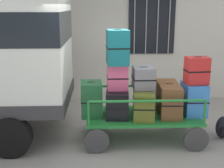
{
  "coord_description": "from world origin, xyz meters",
  "views": [
    {
      "loc": [
        -0.4,
        -5.51,
        2.48
      ],
      "look_at": [
        -0.19,
        -0.14,
        1.09
      ],
      "focal_mm": 48.68,
      "sensor_mm": 36.0,
      "label": 1
    }
  ],
  "objects_px": {
    "suitcase_midleft_middle": "(117,77)",
    "suitcase_right_middle": "(197,70)",
    "suitcase_center_bottom": "(143,102)",
    "suitcase_midleft_top": "(118,47)",
    "suitcase_center_middle": "(143,78)",
    "suitcase_midright_bottom": "(168,99)",
    "backpack": "(223,127)",
    "suitcase_right_bottom": "(194,98)",
    "luggage_cart": "(143,119)",
    "suitcase_midleft_bottom": "(117,103)",
    "suitcase_left_bottom": "(91,99)"
  },
  "relations": [
    {
      "from": "suitcase_midleft_middle",
      "to": "suitcase_right_middle",
      "type": "relative_size",
      "value": 0.96
    },
    {
      "from": "suitcase_center_bottom",
      "to": "suitcase_right_middle",
      "type": "height_order",
      "value": "suitcase_right_middle"
    },
    {
      "from": "suitcase_midleft_top",
      "to": "suitcase_center_middle",
      "type": "bearing_deg",
      "value": 1.62
    },
    {
      "from": "suitcase_center_middle",
      "to": "suitcase_midright_bottom",
      "type": "relative_size",
      "value": 0.53
    },
    {
      "from": "suitcase_center_middle",
      "to": "suitcase_midright_bottom",
      "type": "distance_m",
      "value": 0.63
    },
    {
      "from": "suitcase_right_middle",
      "to": "backpack",
      "type": "xyz_separation_m",
      "value": [
        0.58,
        -0.01,
        -1.12
      ]
    },
    {
      "from": "suitcase_right_bottom",
      "to": "backpack",
      "type": "relative_size",
      "value": 1.37
    },
    {
      "from": "suitcase_midleft_top",
      "to": "suitcase_midright_bottom",
      "type": "xyz_separation_m",
      "value": [
        0.96,
        0.01,
        -0.98
      ]
    },
    {
      "from": "suitcase_center_middle",
      "to": "backpack",
      "type": "xyz_separation_m",
      "value": [
        1.54,
        -0.08,
        -0.97
      ]
    },
    {
      "from": "luggage_cart",
      "to": "suitcase_center_bottom",
      "type": "height_order",
      "value": "suitcase_center_bottom"
    },
    {
      "from": "suitcase_midleft_bottom",
      "to": "suitcase_midleft_top",
      "type": "relative_size",
      "value": 1.09
    },
    {
      "from": "suitcase_midleft_bottom",
      "to": "suitcase_midleft_middle",
      "type": "xyz_separation_m",
      "value": [
        -0.0,
        0.06,
        0.48
      ]
    },
    {
      "from": "luggage_cart",
      "to": "suitcase_right_bottom",
      "type": "height_order",
      "value": "suitcase_right_bottom"
    },
    {
      "from": "suitcase_midleft_top",
      "to": "suitcase_midright_bottom",
      "type": "height_order",
      "value": "suitcase_midleft_top"
    },
    {
      "from": "suitcase_midright_bottom",
      "to": "suitcase_left_bottom",
      "type": "bearing_deg",
      "value": -178.61
    },
    {
      "from": "luggage_cart",
      "to": "suitcase_center_middle",
      "type": "bearing_deg",
      "value": 90.0
    },
    {
      "from": "suitcase_right_middle",
      "to": "backpack",
      "type": "height_order",
      "value": "suitcase_right_middle"
    },
    {
      "from": "suitcase_midleft_bottom",
      "to": "backpack",
      "type": "height_order",
      "value": "suitcase_midleft_bottom"
    },
    {
      "from": "suitcase_center_bottom",
      "to": "backpack",
      "type": "bearing_deg",
      "value": -0.53
    },
    {
      "from": "luggage_cart",
      "to": "suitcase_right_middle",
      "type": "distance_m",
      "value": 1.35
    },
    {
      "from": "luggage_cart",
      "to": "suitcase_center_bottom",
      "type": "bearing_deg",
      "value": -90.0
    },
    {
      "from": "suitcase_center_bottom",
      "to": "suitcase_midright_bottom",
      "type": "height_order",
      "value": "suitcase_midright_bottom"
    },
    {
      "from": "suitcase_midright_bottom",
      "to": "suitcase_right_middle",
      "type": "xyz_separation_m",
      "value": [
        0.48,
        -0.07,
        0.55
      ]
    },
    {
      "from": "luggage_cart",
      "to": "backpack",
      "type": "height_order",
      "value": "luggage_cart"
    },
    {
      "from": "suitcase_midleft_top",
      "to": "suitcase_center_middle",
      "type": "xyz_separation_m",
      "value": [
        0.48,
        0.01,
        -0.57
      ]
    },
    {
      "from": "suitcase_midleft_middle",
      "to": "suitcase_center_bottom",
      "type": "height_order",
      "value": "suitcase_midleft_middle"
    },
    {
      "from": "suitcase_center_middle",
      "to": "suitcase_midleft_top",
      "type": "bearing_deg",
      "value": -178.38
    },
    {
      "from": "luggage_cart",
      "to": "suitcase_center_middle",
      "type": "relative_size",
      "value": 4.64
    },
    {
      "from": "luggage_cart",
      "to": "suitcase_midright_bottom",
      "type": "bearing_deg",
      "value": 3.51
    },
    {
      "from": "luggage_cart",
      "to": "suitcase_midleft_bottom",
      "type": "xyz_separation_m",
      "value": [
        -0.48,
        -0.03,
        0.34
      ]
    },
    {
      "from": "suitcase_midleft_top",
      "to": "suitcase_left_bottom",
      "type": "bearing_deg",
      "value": -177.25
    },
    {
      "from": "suitcase_midleft_bottom",
      "to": "suitcase_midright_bottom",
      "type": "distance_m",
      "value": 0.97
    },
    {
      "from": "suitcase_midleft_middle",
      "to": "suitcase_right_middle",
      "type": "bearing_deg",
      "value": -2.57
    },
    {
      "from": "suitcase_midright_bottom",
      "to": "suitcase_right_middle",
      "type": "distance_m",
      "value": 0.74
    },
    {
      "from": "suitcase_right_middle",
      "to": "suitcase_center_middle",
      "type": "bearing_deg",
      "value": 175.97
    },
    {
      "from": "suitcase_left_bottom",
      "to": "suitcase_right_middle",
      "type": "distance_m",
      "value": 2.0
    },
    {
      "from": "suitcase_midleft_middle",
      "to": "suitcase_midright_bottom",
      "type": "distance_m",
      "value": 1.05
    },
    {
      "from": "suitcase_center_middle",
      "to": "suitcase_right_bottom",
      "type": "bearing_deg",
      "value": -0.54
    },
    {
      "from": "suitcase_midleft_top",
      "to": "suitcase_center_middle",
      "type": "height_order",
      "value": "suitcase_midleft_top"
    },
    {
      "from": "suitcase_left_bottom",
      "to": "suitcase_midleft_top",
      "type": "height_order",
      "value": "suitcase_midleft_top"
    },
    {
      "from": "suitcase_left_bottom",
      "to": "suitcase_center_middle",
      "type": "xyz_separation_m",
      "value": [
        0.96,
        0.04,
        0.39
      ]
    },
    {
      "from": "suitcase_midleft_bottom",
      "to": "suitcase_midright_bottom",
      "type": "height_order",
      "value": "suitcase_midright_bottom"
    },
    {
      "from": "luggage_cart",
      "to": "suitcase_left_bottom",
      "type": "bearing_deg",
      "value": -179.67
    },
    {
      "from": "suitcase_midleft_bottom",
      "to": "suitcase_midright_bottom",
      "type": "relative_size",
      "value": 0.78
    },
    {
      "from": "suitcase_left_bottom",
      "to": "backpack",
      "type": "bearing_deg",
      "value": -0.96
    },
    {
      "from": "suitcase_center_middle",
      "to": "suitcase_center_bottom",
      "type": "bearing_deg",
      "value": -90.0
    },
    {
      "from": "suitcase_right_middle",
      "to": "suitcase_midright_bottom",
      "type": "bearing_deg",
      "value": 172.16
    },
    {
      "from": "suitcase_left_bottom",
      "to": "suitcase_center_bottom",
      "type": "distance_m",
      "value": 0.96
    },
    {
      "from": "luggage_cart",
      "to": "suitcase_right_middle",
      "type": "height_order",
      "value": "suitcase_right_middle"
    },
    {
      "from": "suitcase_center_middle",
      "to": "suitcase_right_bottom",
      "type": "xyz_separation_m",
      "value": [
        0.96,
        -0.01,
        -0.41
      ]
    }
  ]
}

